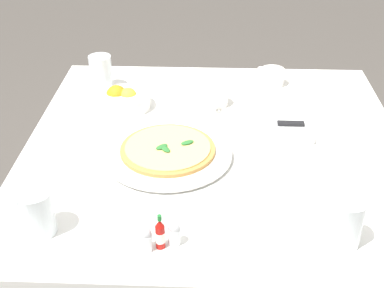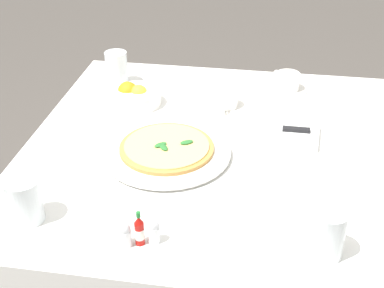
{
  "view_description": "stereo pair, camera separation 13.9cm",
  "coord_description": "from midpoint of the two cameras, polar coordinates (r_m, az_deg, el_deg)",
  "views": [
    {
      "loc": [
        0.01,
        1.22,
        1.48
      ],
      "look_at": [
        0.06,
        0.03,
        0.74
      ],
      "focal_mm": 49.3,
      "sensor_mm": 36.0,
      "label": 1
    },
    {
      "loc": [
        -0.13,
        1.2,
        1.48
      ],
      "look_at": [
        0.06,
        0.03,
        0.74
      ],
      "focal_mm": 49.3,
      "sensor_mm": 36.0,
      "label": 2
    }
  ],
  "objects": [
    {
      "name": "dining_table",
      "position": [
        1.51,
        -0.25,
        -4.52
      ],
      "size": [
        1.03,
        1.03,
        0.72
      ],
      "color": "white",
      "rests_on": "ground_plane"
    },
    {
      "name": "pizza_plate",
      "position": [
        1.38,
        -5.52,
        -1.08
      ],
      "size": [
        0.34,
        0.34,
        0.02
      ],
      "color": "white",
      "rests_on": "dining_table"
    },
    {
      "name": "pizza",
      "position": [
        1.37,
        -5.55,
        -0.6
      ],
      "size": [
        0.25,
        0.25,
        0.02
      ],
      "color": "#C68E47",
      "rests_on": "pizza_plate"
    },
    {
      "name": "coffee_cup_far_left",
      "position": [
        1.75,
        6.4,
        7.01
      ],
      "size": [
        0.13,
        0.13,
        0.06
      ],
      "color": "white",
      "rests_on": "dining_table"
    },
    {
      "name": "coffee_cup_right_edge",
      "position": [
        1.61,
        0.19,
        4.83
      ],
      "size": [
        0.13,
        0.13,
        0.06
      ],
      "color": "white",
      "rests_on": "dining_table"
    },
    {
      "name": "water_glass_far_right",
      "position": [
        1.18,
        -19.76,
        -7.38
      ],
      "size": [
        0.08,
        0.08,
        0.1
      ],
      "color": "white",
      "rests_on": "dining_table"
    },
    {
      "name": "water_glass_near_right",
      "position": [
        1.11,
        12.78,
        -8.72
      ],
      "size": [
        0.07,
        0.07,
        0.11
      ],
      "color": "white",
      "rests_on": "dining_table"
    },
    {
      "name": "water_glass_near_left",
      "position": [
        1.76,
        -12.08,
        7.31
      ],
      "size": [
        0.07,
        0.07,
        0.11
      ],
      "color": "white",
      "rests_on": "dining_table"
    },
    {
      "name": "napkin_folded",
      "position": [
        1.49,
        6.18,
        1.67
      ],
      "size": [
        0.23,
        0.15,
        0.02
      ],
      "rotation": [
        0.0,
        0.0,
        -0.09
      ],
      "color": "white",
      "rests_on": "dining_table"
    },
    {
      "name": "dinner_knife",
      "position": [
        1.49,
        6.1,
        2.14
      ],
      "size": [
        0.2,
        0.02,
        0.01
      ],
      "rotation": [
        0.0,
        0.0,
        0.0
      ],
      "color": "silver",
      "rests_on": "napkin_folded"
    },
    {
      "name": "citrus_bowl",
      "position": [
        1.63,
        -9.78,
        4.72
      ],
      "size": [
        0.15,
        0.15,
        0.07
      ],
      "color": "white",
      "rests_on": "dining_table"
    },
    {
      "name": "hot_sauce_bottle",
      "position": [
        1.09,
        -7.18,
        -9.8
      ],
      "size": [
        0.02,
        0.02,
        0.08
      ],
      "color": "#B7140F",
      "rests_on": "dining_table"
    },
    {
      "name": "salt_shaker",
      "position": [
        1.1,
        -8.69,
        -10.42
      ],
      "size": [
        0.03,
        0.03,
        0.06
      ],
      "color": "white",
      "rests_on": "dining_table"
    },
    {
      "name": "pepper_shaker",
      "position": [
        1.1,
        -5.61,
        -9.87
      ],
      "size": [
        0.03,
        0.03,
        0.06
      ],
      "color": "white",
      "rests_on": "dining_table"
    }
  ]
}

